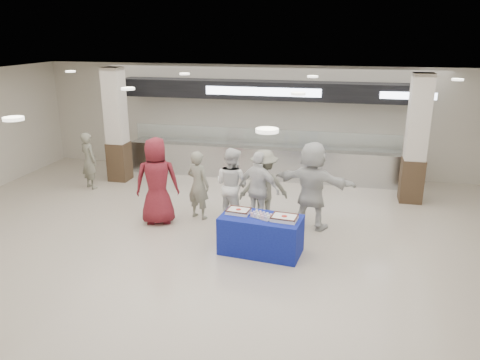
% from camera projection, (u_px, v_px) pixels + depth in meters
% --- Properties ---
extents(ground, '(14.00, 14.00, 0.00)m').
position_uv_depth(ground, '(213.00, 259.00, 8.88)').
color(ground, beige).
rests_on(ground, ground).
extents(serving_line, '(8.70, 0.85, 2.80)m').
position_uv_depth(serving_line, '(264.00, 139.00, 13.54)').
color(serving_line, '#B6B9BD').
rests_on(serving_line, ground).
extents(column_left, '(0.55, 0.55, 3.20)m').
position_uv_depth(column_left, '(117.00, 128.00, 13.16)').
color(column_left, '#362618').
rests_on(column_left, ground).
extents(column_right, '(0.55, 0.55, 3.20)m').
position_uv_depth(column_right, '(416.00, 142.00, 11.46)').
color(column_right, '#362618').
rests_on(column_right, ground).
extents(display_table, '(1.63, 0.94, 0.75)m').
position_uv_depth(display_table, '(261.00, 235.00, 9.05)').
color(display_table, navy).
rests_on(display_table, ground).
extents(sheet_cake_left, '(0.47, 0.38, 0.09)m').
position_uv_depth(sheet_cake_left, '(238.00, 211.00, 9.11)').
color(sheet_cake_left, white).
rests_on(sheet_cake_left, display_table).
extents(sheet_cake_right, '(0.51, 0.42, 0.10)m').
position_uv_depth(sheet_cake_right, '(284.00, 218.00, 8.77)').
color(sheet_cake_right, white).
rests_on(sheet_cake_right, display_table).
extents(cupcake_tray, '(0.51, 0.46, 0.07)m').
position_uv_depth(cupcake_tray, '(263.00, 215.00, 8.92)').
color(cupcake_tray, '#B4B5BA').
rests_on(cupcake_tray, display_table).
extents(civilian_maroon, '(1.11, 0.90, 1.96)m').
position_uv_depth(civilian_maroon, '(157.00, 181.00, 10.30)').
color(civilian_maroon, maroon).
rests_on(civilian_maroon, ground).
extents(soldier_a, '(0.68, 0.56, 1.59)m').
position_uv_depth(soldier_a, '(198.00, 185.00, 10.63)').
color(soldier_a, slate).
rests_on(soldier_a, ground).
extents(chef_tall, '(1.02, 0.93, 1.70)m').
position_uv_depth(chef_tall, '(232.00, 185.00, 10.47)').
color(chef_tall, white).
rests_on(chef_tall, ground).
extents(chef_short, '(1.07, 0.69, 1.69)m').
position_uv_depth(chef_short, '(259.00, 189.00, 10.18)').
color(chef_short, white).
rests_on(chef_short, ground).
extents(soldier_b, '(1.22, 0.91, 1.67)m').
position_uv_depth(soldier_b, '(264.00, 186.00, 10.40)').
color(soldier_b, slate).
rests_on(soldier_b, ground).
extents(civilian_white, '(1.89, 0.99, 1.94)m').
position_uv_depth(civilian_white, '(312.00, 185.00, 10.04)').
color(civilian_white, silver).
rests_on(civilian_white, ground).
extents(soldier_bg, '(0.68, 0.60, 1.55)m').
position_uv_depth(soldier_bg, '(89.00, 160.00, 12.69)').
color(soldier_bg, slate).
rests_on(soldier_bg, ground).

